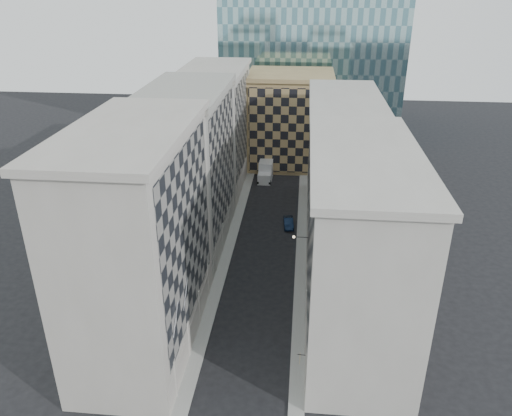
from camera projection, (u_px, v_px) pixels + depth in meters
The scene contains 14 objects.
sidewalk_west at pixel (228, 251), 71.52m from camera, with size 1.50×100.00×0.15m, color gray.
sidewalk_east at pixel (301, 255), 70.60m from camera, with size 1.50×100.00×0.15m, color gray.
bldg_left_a at pixel (141, 242), 49.90m from camera, with size 10.80×22.80×23.70m.
bldg_left_b at pixel (189, 169), 69.94m from camera, with size 10.80×22.80×22.70m.
bldg_left_c at pixel (216, 129), 89.97m from camera, with size 10.80×22.80×21.70m.
bldg_right_a at pixel (356, 246), 52.23m from camera, with size 10.80×26.80×20.70m.
bldg_right_b at pixel (341, 163), 76.76m from camera, with size 10.80×28.80×19.70m.
tan_block at pixel (290, 120), 101.05m from camera, with size 16.80×14.80×18.80m.
church_tower at pixel (285, 22), 106.49m from camera, with size 7.20×7.20×51.50m.
flagpoles_left at pixel (181, 306), 46.59m from camera, with size 0.10×6.33×2.33m.
bracket_lamp at pixel (295, 237), 62.66m from camera, with size 1.98×0.36×0.36m.
box_truck at pixel (266, 172), 96.45m from camera, with size 2.68×6.31×3.43m.
dark_car at pixel (288, 223), 78.45m from camera, with size 1.45×4.16×1.37m, color #0F1E39.
shop_sign at pixel (300, 358), 46.27m from camera, with size 0.87×0.76×0.84m.
Camera 1 is at (4.83, -31.40, 36.12)m, focal length 35.00 mm.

